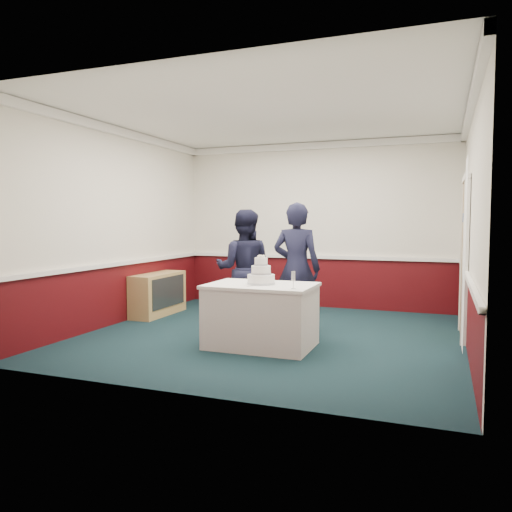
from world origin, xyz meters
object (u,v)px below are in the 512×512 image
(person_man, at_px, (244,269))
(champagne_flute, at_px, (293,277))
(person_woman, at_px, (297,269))
(cake_table, at_px, (261,315))
(sideboard, at_px, (158,294))
(cake_knife, at_px, (253,286))
(wedding_cake, at_px, (261,275))

(person_man, bearing_deg, champagne_flute, 119.11)
(champagne_flute, height_order, person_woman, person_woman)
(cake_table, height_order, person_man, person_man)
(cake_table, xyz_separation_m, champagne_flute, (0.50, -0.28, 0.53))
(sideboard, distance_m, cake_knife, 2.85)
(champagne_flute, bearing_deg, cake_knife, 171.42)
(wedding_cake, bearing_deg, cake_table, -90.00)
(person_man, xyz_separation_m, person_woman, (0.84, -0.11, 0.04))
(cake_table, distance_m, champagne_flute, 0.78)
(sideboard, distance_m, cake_table, 2.74)
(champagne_flute, distance_m, person_woman, 1.17)
(cake_table, height_order, wedding_cake, wedding_cake)
(sideboard, distance_m, person_man, 1.86)
(cake_knife, distance_m, person_man, 1.30)
(sideboard, bearing_deg, person_woman, -12.03)
(cake_table, distance_m, person_man, 1.23)
(sideboard, xyz_separation_m, person_man, (1.73, -0.44, 0.52))
(cake_knife, relative_size, person_woman, 0.12)
(wedding_cake, bearing_deg, champagne_flute, -29.25)
(cake_table, relative_size, champagne_flute, 6.44)
(person_man, bearing_deg, sideboard, -27.33)
(wedding_cake, height_order, person_woman, person_woman)
(cake_table, bearing_deg, wedding_cake, 90.00)
(sideboard, height_order, cake_knife, cake_knife)
(wedding_cake, relative_size, person_woman, 0.20)
(wedding_cake, height_order, cake_knife, wedding_cake)
(cake_knife, xyz_separation_m, person_man, (-0.59, 1.16, 0.08))
(wedding_cake, bearing_deg, person_man, 122.97)
(cake_knife, bearing_deg, cake_table, 101.49)
(champagne_flute, bearing_deg, cake_table, 150.75)
(person_man, bearing_deg, person_woman, 159.64)
(cake_knife, height_order, champagne_flute, champagne_flute)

